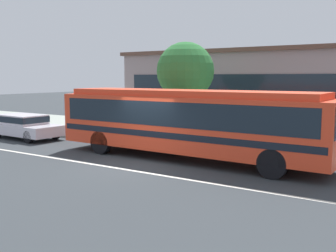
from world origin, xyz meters
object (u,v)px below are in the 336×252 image
at_px(sedan_behind_bus, 24,125).
at_px(pedestrian_walking_along_curb, 153,122).
at_px(street_tree_near_stop, 185,71).
at_px(pedestrian_waiting_near_sign, 261,131).
at_px(bus_stop_sign, 315,121).
at_px(transit_bus, 187,119).

distance_m(sedan_behind_bus, pedestrian_walking_along_curb, 7.37).
height_order(sedan_behind_bus, street_tree_near_stop, street_tree_near_stop).
height_order(pedestrian_waiting_near_sign, bus_stop_sign, bus_stop_sign).
bearing_deg(street_tree_near_stop, transit_bus, -58.44).
distance_m(sedan_behind_bus, bus_stop_sign, 14.80).
height_order(pedestrian_walking_along_curb, street_tree_near_stop, street_tree_near_stop).
bearing_deg(pedestrian_waiting_near_sign, pedestrian_walking_along_curb, -178.76).
distance_m(transit_bus, bus_stop_sign, 4.89).
distance_m(pedestrian_walking_along_curb, street_tree_near_stop, 3.27).
bearing_deg(street_tree_near_stop, pedestrian_waiting_near_sign, -21.99).
bearing_deg(pedestrian_waiting_near_sign, bus_stop_sign, -3.87).
xyz_separation_m(bus_stop_sign, street_tree_near_stop, (-6.97, 2.09, 1.94)).
height_order(bus_stop_sign, street_tree_near_stop, street_tree_near_stop).
bearing_deg(sedan_behind_bus, street_tree_near_stop, 28.28).
distance_m(transit_bus, pedestrian_waiting_near_sign, 3.19).
relative_size(transit_bus, sedan_behind_bus, 2.58).
distance_m(sedan_behind_bus, street_tree_near_stop, 9.15).
distance_m(pedestrian_waiting_near_sign, bus_stop_sign, 2.25).
relative_size(transit_bus, bus_stop_sign, 4.88).
distance_m(sedan_behind_bus, pedestrian_waiting_near_sign, 12.65).
bearing_deg(pedestrian_walking_along_curb, street_tree_near_stop, 73.98).
xyz_separation_m(pedestrian_walking_along_curb, bus_stop_sign, (7.56, -0.03, 0.53)).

